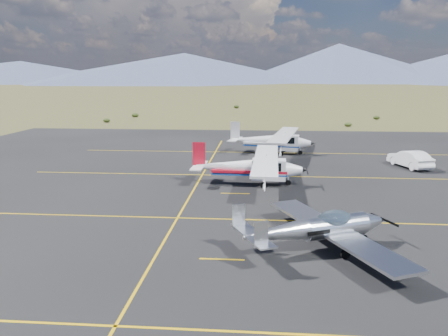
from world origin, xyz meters
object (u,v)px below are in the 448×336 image
(aircraft_plain, at_px, (272,140))
(sedan, at_px, (410,159))
(aircraft_cessna, at_px, (249,166))
(aircraft_low_wing, at_px, (319,228))

(aircraft_plain, height_order, sedan, aircraft_plain)
(sedan, bearing_deg, aircraft_cessna, 9.82)
(aircraft_low_wing, height_order, aircraft_cessna, aircraft_cessna)
(aircraft_plain, bearing_deg, aircraft_low_wing, -76.58)
(aircraft_low_wing, relative_size, aircraft_cessna, 0.80)
(aircraft_low_wing, bearing_deg, aircraft_plain, 68.91)
(aircraft_low_wing, height_order, aircraft_plain, aircraft_plain)
(aircraft_cessna, xyz_separation_m, sedan, (13.96, 7.24, -0.61))
(aircraft_low_wing, xyz_separation_m, aircraft_plain, (-1.51, 25.47, 0.37))
(aircraft_cessna, bearing_deg, sedan, 29.50)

